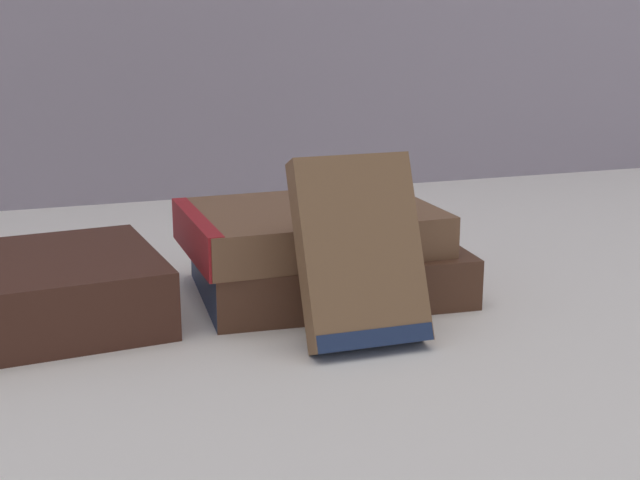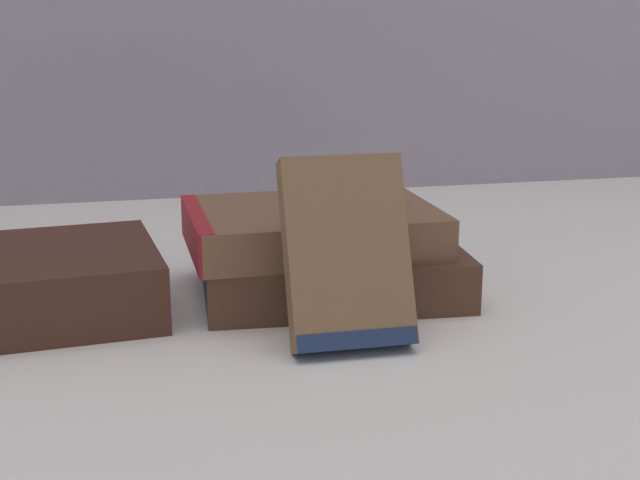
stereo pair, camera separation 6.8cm
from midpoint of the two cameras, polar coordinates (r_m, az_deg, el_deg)
ground_plane at (r=0.72m, az=-3.11°, el=-3.69°), size 3.00×3.00×0.00m
book_flat_bottom at (r=0.72m, az=-2.60°, el=-1.91°), size 0.21×0.16×0.04m
book_flat_top at (r=0.71m, az=-3.93°, el=0.74°), size 0.19×0.14×0.03m
book_leaning_front at (r=0.60m, az=-0.85°, el=-1.28°), size 0.08×0.07×0.13m
pocket_watch at (r=0.69m, az=0.16°, el=2.08°), size 0.06×0.06×0.01m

